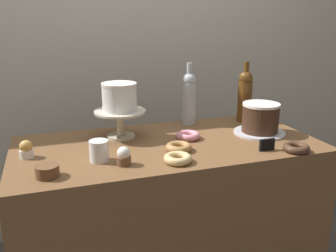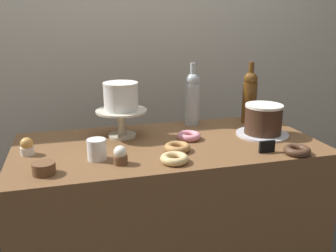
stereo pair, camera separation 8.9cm
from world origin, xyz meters
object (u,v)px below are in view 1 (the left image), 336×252
donut_glazed (178,158)px  cookie_stack (47,171)px  wine_bottle_clear (189,98)px  donut_chocolate (296,148)px  cake_stand_pedestal (120,119)px  chocolate_round_cake (260,118)px  coffee_cup_ceramic (99,151)px  cupcake_caramel (26,150)px  price_sign_chalkboard (267,145)px  donut_maple (179,147)px  white_layer_cake (119,97)px  donut_pink (188,136)px  cupcake_vanilla (124,156)px  wine_bottle_amber (245,95)px

donut_glazed → cookie_stack: bearing=177.8°
wine_bottle_clear → donut_chocolate: wine_bottle_clear is taller
cake_stand_pedestal → donut_glazed: cake_stand_pedestal is taller
chocolate_round_cake → coffee_cup_ceramic: chocolate_round_cake is taller
cupcake_caramel → price_sign_chalkboard: 1.00m
chocolate_round_cake → donut_maple: chocolate_round_cake is taller
chocolate_round_cake → donut_chocolate: 0.28m
wine_bottle_clear → price_sign_chalkboard: 0.52m
price_sign_chalkboard → white_layer_cake: bearing=146.1°
donut_pink → cookie_stack: size_ratio=1.33×
white_layer_cake → donut_maple: (0.20, -0.26, -0.18)m
donut_chocolate → cookie_stack: size_ratio=1.33×
cupcake_vanilla → price_sign_chalkboard: (0.61, -0.04, -0.01)m
donut_glazed → coffee_cup_ceramic: bearing=158.9°
coffee_cup_ceramic → donut_glazed: bearing=-21.1°
wine_bottle_clear → cupcake_caramel: wine_bottle_clear is taller
cake_stand_pedestal → donut_maple: cake_stand_pedestal is taller
white_layer_cake → donut_pink: (0.30, -0.12, -0.18)m
donut_chocolate → price_sign_chalkboard: price_sign_chalkboard is taller
wine_bottle_amber → coffee_cup_ceramic: (-0.84, -0.34, -0.10)m
wine_bottle_amber → price_sign_chalkboard: (-0.14, -0.44, -0.12)m
donut_glazed → cookie_stack: 0.49m
chocolate_round_cake → cake_stand_pedestal: bearing=166.7°
wine_bottle_amber → donut_pink: wine_bottle_amber is taller
wine_bottle_amber → donut_pink: (-0.40, -0.19, -0.13)m
wine_bottle_clear → donut_glazed: (-0.24, -0.49, -0.13)m
cupcake_vanilla → donut_maple: cupcake_vanilla is taller
chocolate_round_cake → wine_bottle_amber: 0.24m
cupcake_vanilla → donut_chocolate: cupcake_vanilla is taller
white_layer_cake → price_sign_chalkboard: 0.69m
cupcake_vanilla → cupcake_caramel: same height
donut_chocolate → cookie_stack: bearing=176.4°
wine_bottle_amber → coffee_cup_ceramic: bearing=-158.2°
white_layer_cake → donut_pink: size_ratio=1.44×
cupcake_vanilla → cupcake_caramel: bearing=150.9°
wine_bottle_amber → wine_bottle_clear: same height
donut_maple → coffee_cup_ceramic: (-0.34, -0.01, 0.03)m
white_layer_cake → wine_bottle_clear: (0.39, 0.11, -0.05)m
chocolate_round_cake → coffee_cup_ceramic: bearing=-172.1°
cake_stand_pedestal → coffee_cup_ceramic: 0.31m
donut_chocolate → cake_stand_pedestal: bearing=147.6°
donut_pink → price_sign_chalkboard: price_sign_chalkboard is taller
cupcake_caramel → cake_stand_pedestal: bearing=18.4°
cookie_stack → white_layer_cake: bearing=46.8°
chocolate_round_cake → wine_bottle_amber: wine_bottle_amber is taller
white_layer_cake → donut_pink: 0.37m
chocolate_round_cake → cupcake_caramel: 1.07m
cake_stand_pedestal → donut_glazed: (0.15, -0.38, -0.07)m
cake_stand_pedestal → cookie_stack: (-0.34, -0.36, -0.07)m
cookie_stack → coffee_cup_ceramic: (0.20, 0.09, 0.02)m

